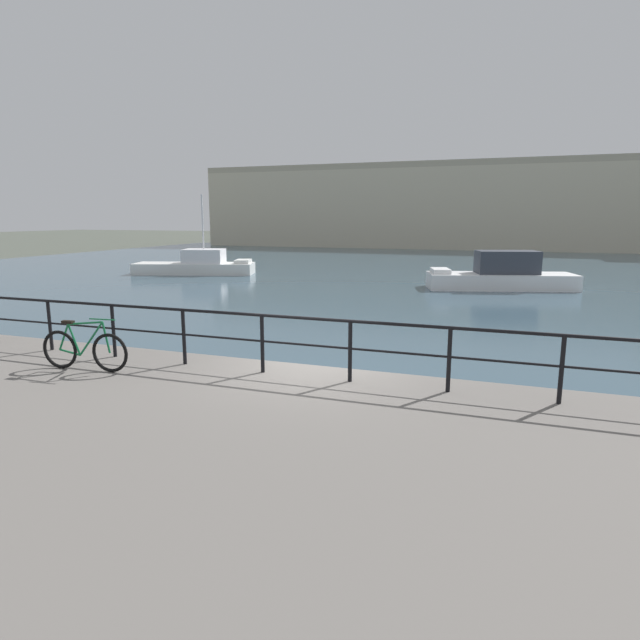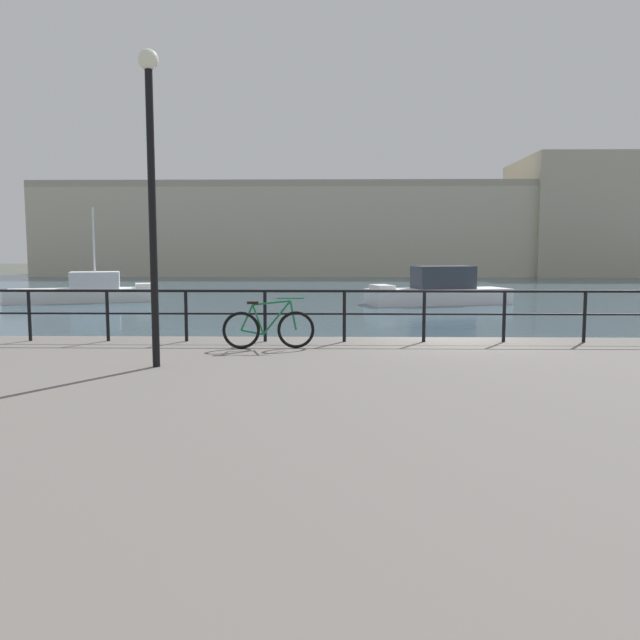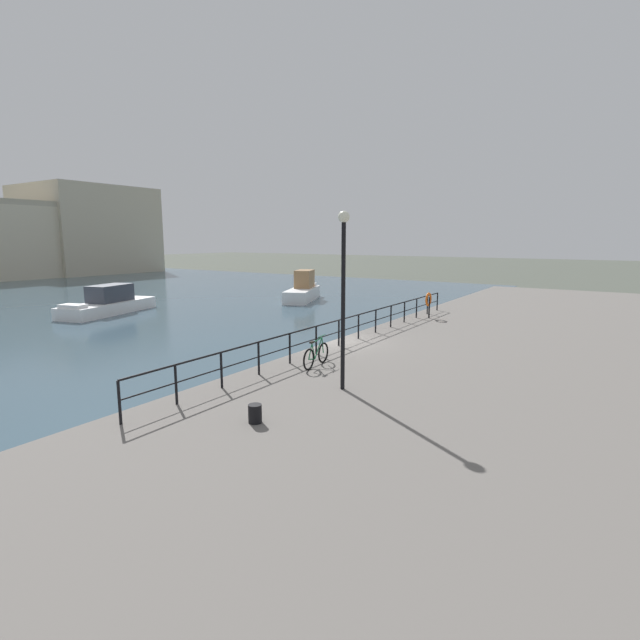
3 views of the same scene
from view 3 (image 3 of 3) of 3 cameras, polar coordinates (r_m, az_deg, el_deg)
ground_plane at (r=20.49m, az=1.42°, el=-5.13°), size 240.00×240.00×0.00m
quay_promenade at (r=17.95m, az=19.49°, el=-6.23°), size 56.00×13.00×0.97m
moored_harbor_tender at (r=36.90m, az=-23.86°, el=1.82°), size 7.86×4.29×2.00m
moored_blue_motorboat at (r=41.15m, az=-2.04°, el=3.59°), size 6.67×4.22×2.53m
quay_railing at (r=19.85m, az=3.47°, el=-0.56°), size 21.42×0.07×1.08m
parked_bicycle at (r=16.14m, az=-0.46°, el=-4.20°), size 1.77×0.24×0.98m
mooring_bollard at (r=11.50m, az=-7.73°, el=-10.97°), size 0.32×0.32×0.44m
life_ring_stand at (r=26.48m, az=12.78°, el=2.31°), size 0.75×0.16×1.40m
quay_lamp_post at (r=13.27m, az=2.79°, el=4.91°), size 0.32×0.32×4.99m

